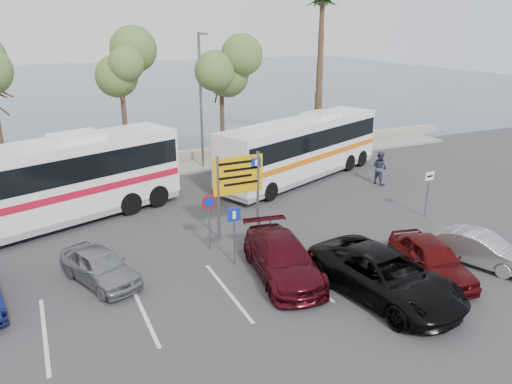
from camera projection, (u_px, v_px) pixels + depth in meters
name	position (u px, v px, depth m)	size (l,w,h in m)	color
ground	(248.00, 272.00, 18.30)	(120.00, 120.00, 0.00)	#353538
kerb_strip	(154.00, 171.00, 30.29)	(44.00, 2.40, 0.15)	gray
seawall	(146.00, 160.00, 31.93)	(48.00, 0.80, 0.60)	gray
sea	(74.00, 87.00, 69.78)	(140.00, 140.00, 0.00)	#39485C
tree_mid	(120.00, 61.00, 27.56)	(3.20, 3.20, 8.00)	#382619
tree_right	(221.00, 66.00, 30.11)	(3.20, 3.20, 7.40)	#382619
palm_tree	(322.00, 2.00, 31.70)	(4.80, 4.80, 11.20)	#382619
street_lamp_right	(201.00, 95.00, 29.61)	(0.45, 1.15, 8.01)	slate
direction_sign	(238.00, 181.00, 20.66)	(2.20, 0.12, 3.60)	slate
sign_no_stop	(209.00, 213.00, 19.60)	(0.60, 0.08, 2.35)	slate
sign_parking	(234.00, 228.00, 18.43)	(0.50, 0.07, 2.25)	slate
sign_taxi	(428.00, 188.00, 23.03)	(0.50, 0.07, 2.20)	slate
lane_markings	(229.00, 291.00, 16.99)	(12.02, 4.20, 0.01)	silver
coach_bus_left	(40.00, 188.00, 21.65)	(12.97, 6.79, 3.99)	white
coach_bus_right	(302.00, 150.00, 28.63)	(11.81, 6.84, 3.66)	white
car_silver_a	(100.00, 266.00, 17.40)	(1.47, 3.66, 1.25)	gray
car_maroon	(283.00, 258.00, 17.78)	(2.00, 4.92, 1.43)	#430B14
car_red	(431.00, 259.00, 17.76)	(1.66, 4.12, 1.40)	#4F0B0C
suv_black	(385.00, 275.00, 16.44)	(2.58, 5.59, 1.55)	black
car_silver_b	(480.00, 249.00, 18.73)	(1.31, 3.76, 1.24)	#99999E
pedestrian_far	(380.00, 168.00, 27.96)	(0.91, 0.71, 1.88)	#363B51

